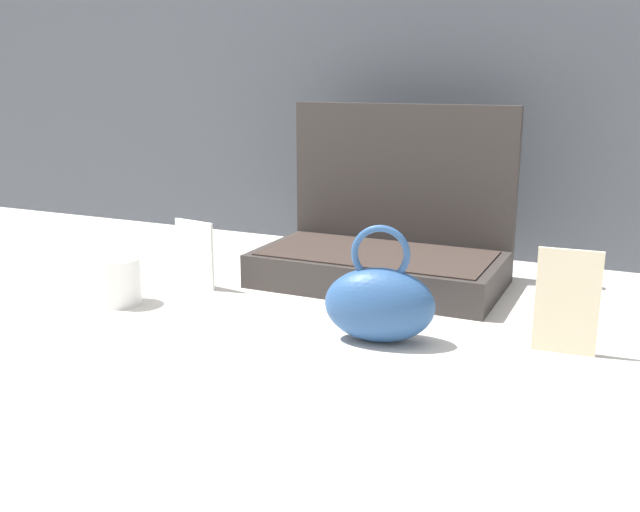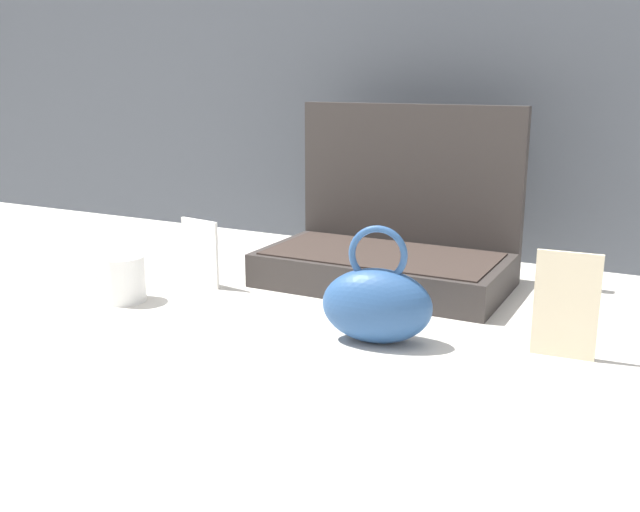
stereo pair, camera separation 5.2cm
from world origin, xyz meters
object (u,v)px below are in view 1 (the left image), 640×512
at_px(poster_card_right, 195,254).
at_px(coffee_mug, 118,281).
at_px(open_suitcase, 385,242).
at_px(info_card_left, 567,301).
at_px(teal_pouch_handbag, 379,303).

bearing_deg(poster_card_right, coffee_mug, -106.10).
xyz_separation_m(coffee_mug, poster_card_right, (0.07, 0.15, 0.03)).
bearing_deg(coffee_mug, open_suitcase, 41.43).
relative_size(open_suitcase, info_card_left, 2.96).
distance_m(coffee_mug, poster_card_right, 0.17).
height_order(coffee_mug, info_card_left, info_card_left).
bearing_deg(open_suitcase, poster_card_right, -148.26).
bearing_deg(coffee_mug, poster_card_right, 64.64).
relative_size(open_suitcase, coffee_mug, 4.16).
bearing_deg(teal_pouch_handbag, coffee_mug, -177.82).
bearing_deg(teal_pouch_handbag, open_suitcase, 108.40).
bearing_deg(teal_pouch_handbag, poster_card_right, 163.56).
distance_m(teal_pouch_handbag, coffee_mug, 0.52).
distance_m(open_suitcase, info_card_left, 0.47).
bearing_deg(info_card_left, poster_card_right, 171.94).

